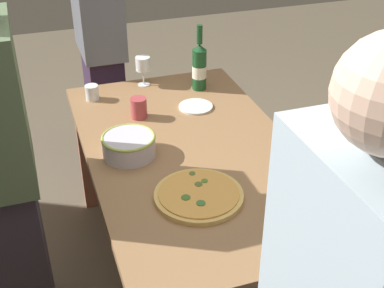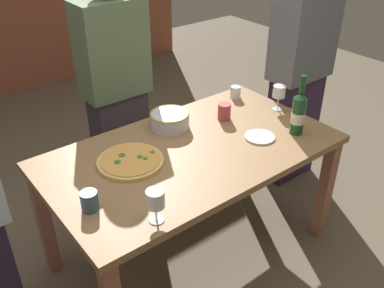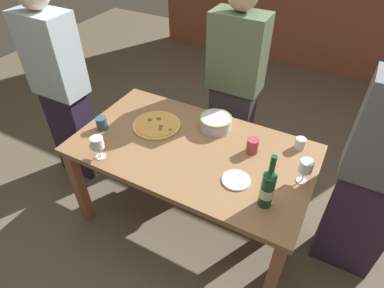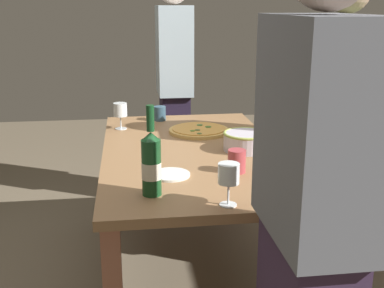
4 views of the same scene
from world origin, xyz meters
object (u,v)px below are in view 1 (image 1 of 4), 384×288
Objects in this scene: wine_glass_near_pizza at (324,173)px; wine_glass_by_bottle at (143,65)px; cup_spare at (139,108)px; dining_table at (192,167)px; person_guest_right at (4,170)px; pizza at (199,195)px; cup_amber at (288,231)px; serving_bowl at (129,145)px; person_guest_left at (101,48)px; wine_bottle at (199,66)px; cup_ceramic at (92,93)px; side_plate at (196,107)px.

wine_glass_by_bottle reaches higher than wine_glass_near_pizza.
cup_spare is (-0.35, 0.11, -0.06)m from wine_glass_by_bottle.
dining_table is 0.98× the size of person_guest_right.
pizza is 0.39m from cup_amber.
dining_table is 9.92× the size of wine_glass_by_bottle.
dining_table is 4.65× the size of pizza.
cup_amber is at bearing -151.40° from serving_bowl.
wine_glass_by_bottle is 1.59× the size of cup_spare.
person_guest_left is at bearing 10.10° from dining_table.
cup_amber is at bearing -0.02° from person_guest_left.
person_guest_right is at bearing -37.17° from person_guest_left.
serving_bowl is at bearing 50.36° from wine_glass_near_pizza.
person_guest_right is at bearing 135.06° from wine_glass_by_bottle.
cup_spare is (-0.21, 0.38, -0.08)m from wine_bottle.
wine_glass_near_pizza is 1.99× the size of cup_ceramic.
person_guest_right is (-0.60, 1.01, -0.05)m from wine_bottle.
wine_bottle is 2.27× the size of wine_glass_near_pizza.
pizza reaches higher than side_plate.
pizza is 0.76m from person_guest_right.
cup_amber is (-0.19, 0.24, -0.06)m from wine_glass_near_pizza.
wine_glass_by_bottle reaches higher than serving_bowl.
person_guest_right reaches higher than cup_ceramic.
cup_amber is 0.06× the size of person_guest_right.
cup_amber is at bearing -165.49° from cup_spare.
serving_bowl reaches higher than cup_ceramic.
wine_glass_near_pizza is 1.23m from person_guest_right.
wine_bottle is 3.90× the size of cup_amber.
pizza is 1.46m from person_guest_left.
wine_bottle is at bearing -95.27° from cup_ceramic.
dining_table is 0.69m from cup_amber.
person_guest_left reaches higher than wine_glass_near_pizza.
wine_bottle is (0.92, -0.32, 0.12)m from pizza.
person_guest_right is (-0.74, 0.74, -0.04)m from wine_glass_by_bottle.
person_guest_left reaches higher than cup_amber.
dining_table is 0.66m from wine_bottle.
cup_spare reaches higher than cup_ceramic.
person_guest_left is (0.74, 0.34, 0.09)m from side_plate.
wine_glass_by_bottle reaches higher than dining_table.
serving_bowl reaches higher than side_plate.
wine_glass_near_pizza reaches higher than serving_bowl.
person_guest_right is at bearing 91.61° from dining_table.
cup_amber reaches higher than dining_table.
person_guest_left is at bearing -15.60° from cup_ceramic.
dining_table is 0.42m from cup_spare.
pizza is 0.98m from wine_bottle.
person_guest_right is at bearing 120.69° from wine_bottle.
wine_glass_near_pizza is 0.31m from cup_amber.
wine_glass_by_bottle is 0.38m from cup_spare.
cup_spare is 0.75m from person_guest_left.
wine_glass_by_bottle is at bearing 6.38° from cup_amber.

